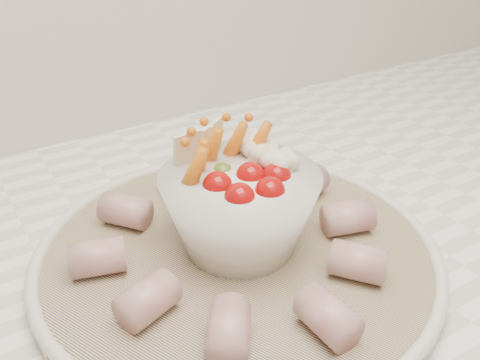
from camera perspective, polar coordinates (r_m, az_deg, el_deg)
serving_platter at (r=0.51m, az=-0.30°, el=-7.75°), size 0.50×0.50×0.02m
veggie_bowl at (r=0.49m, az=0.02°, el=-2.69°), size 0.15×0.15×0.11m
cured_meat_rolls at (r=0.50m, az=-0.40°, el=-5.92°), size 0.29×0.29×0.03m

